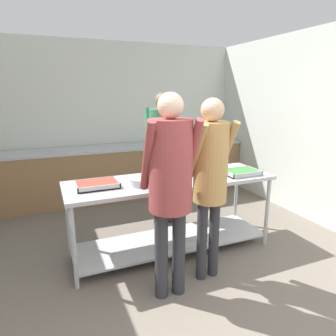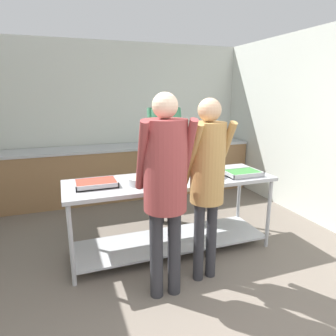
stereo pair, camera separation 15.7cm
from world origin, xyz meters
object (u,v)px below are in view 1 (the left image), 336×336
(serving_tray_greens, at_px, (173,173))
(water_bottle, at_px, (174,137))
(plate_stack, at_px, (212,173))
(cook_behind_counter, at_px, (163,145))
(sauce_pan, at_px, (142,181))
(guest_serving_right, at_px, (210,170))
(guest_serving_left, at_px, (170,177))
(serving_tray_vegetables, at_px, (97,185))
(serving_tray_roast, at_px, (241,172))

(serving_tray_greens, xyz_separation_m, water_bottle, (0.86, 1.92, 0.11))
(plate_stack, height_order, cook_behind_counter, cook_behind_counter)
(serving_tray_greens, bearing_deg, sauce_pan, -152.31)
(guest_serving_right, bearing_deg, water_bottle, 73.05)
(sauce_pan, relative_size, cook_behind_counter, 0.21)
(sauce_pan, xyz_separation_m, guest_serving_right, (0.50, -0.52, 0.19))
(guest_serving_left, height_order, guest_serving_right, guest_serving_left)
(serving_tray_greens, height_order, guest_serving_right, guest_serving_right)
(serving_tray_vegetables, distance_m, serving_tray_roast, 1.64)
(serving_tray_greens, relative_size, guest_serving_right, 0.26)
(plate_stack, distance_m, cook_behind_counter, 0.91)
(guest_serving_right, bearing_deg, sauce_pan, 134.08)
(serving_tray_vegetables, relative_size, serving_tray_greens, 0.91)
(cook_behind_counter, bearing_deg, guest_serving_left, -109.51)
(guest_serving_left, bearing_deg, water_bottle, 65.58)
(guest_serving_left, distance_m, cook_behind_counter, 1.57)
(serving_tray_roast, height_order, guest_serving_right, guest_serving_right)
(sauce_pan, height_order, guest_serving_right, guest_serving_right)
(serving_tray_roast, distance_m, water_bottle, 2.22)
(serving_tray_greens, distance_m, guest_serving_left, 0.98)
(cook_behind_counter, bearing_deg, guest_serving_right, -93.10)
(serving_tray_vegetables, height_order, cook_behind_counter, cook_behind_counter)
(water_bottle, bearing_deg, serving_tray_vegetables, -130.66)
(serving_tray_vegetables, height_order, guest_serving_left, guest_serving_left)
(guest_serving_left, bearing_deg, serving_tray_roast, 26.67)
(cook_behind_counter, xyz_separation_m, water_bottle, (0.74, 1.31, -0.11))
(cook_behind_counter, bearing_deg, serving_tray_greens, -101.22)
(sauce_pan, xyz_separation_m, guest_serving_left, (0.05, -0.63, 0.21))
(serving_tray_vegetables, height_order, water_bottle, water_bottle)
(guest_serving_right, distance_m, water_bottle, 2.80)
(serving_tray_roast, xyz_separation_m, guest_serving_right, (-0.70, -0.46, 0.21))
(serving_tray_vegetables, relative_size, guest_serving_right, 0.24)
(sauce_pan, distance_m, serving_tray_roast, 1.20)
(water_bottle, bearing_deg, guest_serving_right, -106.95)
(serving_tray_greens, height_order, serving_tray_roast, same)
(plate_stack, xyz_separation_m, guest_serving_right, (-0.34, -0.53, 0.20))
(plate_stack, height_order, serving_tray_roast, plate_stack)
(cook_behind_counter, bearing_deg, serving_tray_vegetables, -144.10)
(serving_tray_greens, height_order, water_bottle, water_bottle)
(sauce_pan, distance_m, serving_tray_greens, 0.51)
(guest_serving_left, relative_size, guest_serving_right, 1.03)
(serving_tray_vegetables, xyz_separation_m, guest_serving_left, (0.49, -0.75, 0.23))
(serving_tray_greens, relative_size, cook_behind_counter, 0.26)
(plate_stack, bearing_deg, serving_tray_greens, 149.42)
(guest_serving_right, height_order, water_bottle, guest_serving_right)
(sauce_pan, bearing_deg, serving_tray_roast, -2.55)
(guest_serving_left, bearing_deg, plate_stack, 38.92)
(serving_tray_greens, height_order, plate_stack, plate_stack)
(serving_tray_roast, height_order, water_bottle, water_bottle)
(serving_tray_vegetables, xyz_separation_m, water_bottle, (1.76, 2.04, 0.11))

